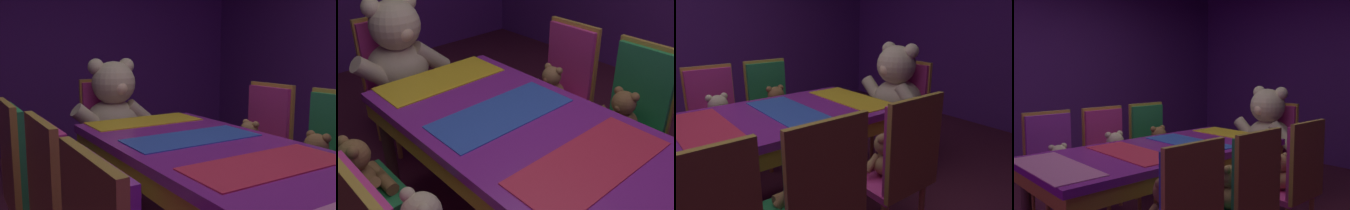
# 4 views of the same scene
# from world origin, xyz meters

# --- Properties ---
(wall_back) EXTENTS (5.20, 0.12, 2.80)m
(wall_back) POSITION_xyz_m (0.00, 3.20, 1.40)
(wall_back) COLOR #59267F
(wall_back) RESTS_ON ground_plane
(banquet_table) EXTENTS (0.90, 2.02, 0.75)m
(banquet_table) POSITION_xyz_m (0.00, 0.00, 0.65)
(banquet_table) COLOR purple
(banquet_table) RESTS_ON ground_plane
(chair_left_1) EXTENTS (0.42, 0.41, 0.98)m
(chair_left_1) POSITION_xyz_m (-0.81, -0.01, 0.60)
(chair_left_1) COLOR #CC338C
(chair_left_1) RESTS_ON ground_plane
(teddy_left_1) EXTENTS (0.26, 0.34, 0.32)m
(teddy_left_1) POSITION_xyz_m (-0.66, -0.01, 0.60)
(teddy_left_1) COLOR beige
(teddy_left_1) RESTS_ON chair_left_1
(chair_left_2) EXTENTS (0.42, 0.41, 0.98)m
(chair_left_2) POSITION_xyz_m (-0.84, 0.53, 0.60)
(chair_left_2) COLOR #268C4C
(chair_left_2) RESTS_ON ground_plane
(teddy_left_2) EXTENTS (0.25, 0.33, 0.31)m
(teddy_left_2) POSITION_xyz_m (-0.70, 0.53, 0.59)
(teddy_left_2) COLOR olive
(teddy_left_2) RESTS_ON chair_left_2
(chair_right_1) EXTENTS (0.42, 0.41, 0.98)m
(chair_right_1) POSITION_xyz_m (0.83, -0.01, 0.60)
(chair_right_1) COLOR #268C4C
(chair_right_1) RESTS_ON ground_plane
(teddy_right_1) EXTENTS (0.24, 0.31, 0.29)m
(teddy_right_1) POSITION_xyz_m (0.69, -0.01, 0.58)
(teddy_right_1) COLOR olive
(teddy_right_1) RESTS_ON chair_right_1
(chair_right_2) EXTENTS (0.42, 0.41, 0.98)m
(chair_right_2) POSITION_xyz_m (0.83, 0.55, 0.60)
(chair_right_2) COLOR #CC338C
(chair_right_2) RESTS_ON ground_plane
(teddy_right_2) EXTENTS (0.22, 0.28, 0.27)m
(teddy_right_2) POSITION_xyz_m (0.69, 0.55, 0.57)
(teddy_right_2) COLOR #9E7247
(teddy_right_2) RESTS_ON chair_right_2
(throne_chair) EXTENTS (0.41, 0.42, 0.98)m
(throne_chair) POSITION_xyz_m (0.00, 1.54, 0.60)
(throne_chair) COLOR #CC338C
(throne_chair) RESTS_ON ground_plane
(king_teddy_bear) EXTENTS (0.74, 0.58, 0.70)m
(king_teddy_bear) POSITION_xyz_m (0.00, 1.37, 0.76)
(king_teddy_bear) COLOR beige
(king_teddy_bear) RESTS_ON throne_chair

